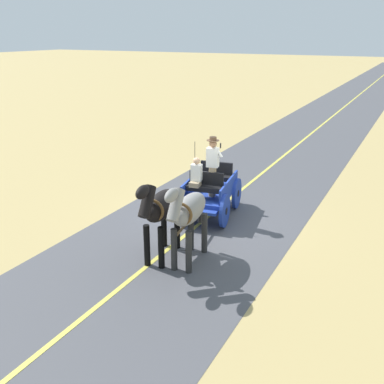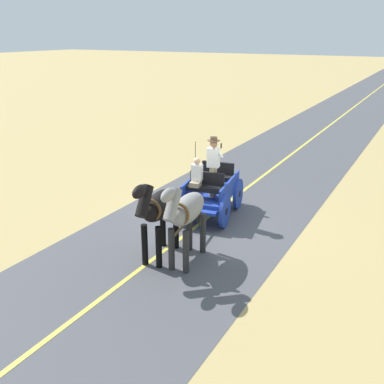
{
  "view_description": "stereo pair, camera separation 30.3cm",
  "coord_description": "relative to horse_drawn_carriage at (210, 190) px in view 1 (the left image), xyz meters",
  "views": [
    {
      "loc": [
        -5.28,
        11.02,
        5.29
      ],
      "look_at": [
        0.06,
        0.79,
        1.1
      ],
      "focal_mm": 41.42,
      "sensor_mm": 36.0,
      "label": 1
    },
    {
      "loc": [
        -5.55,
        10.87,
        5.29
      ],
      "look_at": [
        0.06,
        0.79,
        1.1
      ],
      "focal_mm": 41.42,
      "sensor_mm": 36.0,
      "label": 2
    }
  ],
  "objects": [
    {
      "name": "road_surface",
      "position": [
        -0.04,
        0.33,
        -0.81
      ],
      "size": [
        5.54,
        160.0,
        0.01
      ],
      "primitive_type": "cube",
      "color": "#4C4C51",
      "rests_on": "ground"
    },
    {
      "name": "horse_near_side",
      "position": [
        -0.83,
        2.93,
        0.51
      ],
      "size": [
        0.74,
        2.14,
        2.21
      ],
      "color": "gray",
      "rests_on": "ground"
    },
    {
      "name": "horse_drawn_carriage",
      "position": [
        0.0,
        0.0,
        0.0
      ],
      "size": [
        1.78,
        4.51,
        2.5
      ],
      "color": "#1E3899",
      "rests_on": "ground"
    },
    {
      "name": "ground_plane",
      "position": [
        -0.04,
        0.33,
        -0.82
      ],
      "size": [
        200.0,
        200.0,
        0.0
      ],
      "primitive_type": "plane",
      "color": "tan"
    },
    {
      "name": "horse_off_side",
      "position": [
        -0.13,
        3.05,
        0.51
      ],
      "size": [
        0.81,
        2.15,
        2.21
      ],
      "color": "black",
      "rests_on": "ground"
    },
    {
      "name": "road_centre_stripe",
      "position": [
        -0.04,
        0.33,
        -0.81
      ],
      "size": [
        0.12,
        160.0,
        0.0
      ],
      "primitive_type": "cube",
      "color": "#DBCC4C",
      "rests_on": "road_surface"
    }
  ]
}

